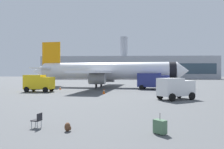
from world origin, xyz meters
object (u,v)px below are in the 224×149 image
at_px(airplane_at_gate, 106,71).
at_px(service_truck, 39,82).
at_px(safety_cone_far, 187,93).
at_px(gate_chair, 38,119).
at_px(traveller_backpack, 68,127).
at_px(fuel_truck, 153,80).
at_px(rolling_suitcase, 160,127).
at_px(cargo_van, 175,88).
at_px(safety_cone_near, 104,91).
at_px(safety_cone_mid, 60,88).

height_order(airplane_at_gate, service_truck, airplane_at_gate).
bearing_deg(service_truck, safety_cone_far, -11.32).
distance_m(safety_cone_far, gate_chair, 23.41).
height_order(traveller_backpack, gate_chair, gate_chair).
height_order(service_truck, fuel_truck, fuel_truck).
bearing_deg(rolling_suitcase, cargo_van, 72.62).
distance_m(cargo_van, safety_cone_near, 11.48).
height_order(cargo_van, safety_cone_near, cargo_van).
bearing_deg(rolling_suitcase, fuel_truck, 82.04).
bearing_deg(gate_chair, safety_cone_mid, 104.12).
distance_m(fuel_truck, traveller_backpack, 31.27).
bearing_deg(cargo_van, safety_cone_near, 143.65).
bearing_deg(cargo_van, airplane_at_gate, 114.90).
bearing_deg(airplane_at_gate, cargo_van, -65.10).
bearing_deg(traveller_backpack, safety_cone_mid, 107.36).
relative_size(fuel_truck, safety_cone_near, 7.81).
xyz_separation_m(safety_cone_near, rolling_suitcase, (4.70, -21.16, -0.02)).
height_order(airplane_at_gate, fuel_truck, airplane_at_gate).
distance_m(safety_cone_near, rolling_suitcase, 21.67).
bearing_deg(traveller_backpack, rolling_suitcase, -3.48).
distance_m(cargo_van, safety_cone_far, 5.95).
xyz_separation_m(service_truck, gate_chair, (9.30, -23.26, -1.11)).
height_order(airplane_at_gate, cargo_van, airplane_at_gate).
xyz_separation_m(airplane_at_gate, service_truck, (-10.84, -11.37, -2.05)).
height_order(safety_cone_near, gate_chair, gate_chair).
bearing_deg(airplane_at_gate, safety_cone_far, -51.59).
bearing_deg(service_truck, airplane_at_gate, 46.36).
height_order(airplane_at_gate, traveller_backpack, airplane_at_gate).
height_order(safety_cone_far, rolling_suitcase, rolling_suitcase).
distance_m(cargo_van, traveller_backpack, 17.00).
bearing_deg(safety_cone_near, service_truck, 165.27).
relative_size(safety_cone_far, traveller_backpack, 1.54).
xyz_separation_m(service_truck, cargo_van, (20.67, -9.79, -0.16)).
bearing_deg(airplane_at_gate, rolling_suitcase, -81.49).
height_order(airplane_at_gate, gate_chair, airplane_at_gate).
relative_size(airplane_at_gate, gate_chair, 41.57).
bearing_deg(safety_cone_near, airplane_at_gate, 92.46).
bearing_deg(safety_cone_far, gate_chair, -127.66).
bearing_deg(safety_cone_near, fuel_truck, 45.25).
xyz_separation_m(traveller_backpack, gate_chair, (-1.93, 0.61, 0.27)).
bearing_deg(safety_cone_far, rolling_suitcase, -110.94).
bearing_deg(safety_cone_far, cargo_van, -120.15).
xyz_separation_m(airplane_at_gate, traveller_backpack, (0.39, -35.24, -3.42)).
xyz_separation_m(fuel_truck, cargo_van, (0.29, -15.77, -0.32)).
bearing_deg(cargo_van, safety_cone_far, 59.85).
xyz_separation_m(service_truck, safety_cone_mid, (2.15, 5.16, -1.31)).
relative_size(airplane_at_gate, safety_cone_mid, 58.50).
distance_m(airplane_at_gate, safety_cone_far, 20.80).
bearing_deg(safety_cone_mid, fuel_truck, 2.59).
bearing_deg(fuel_truck, cargo_van, -88.96).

